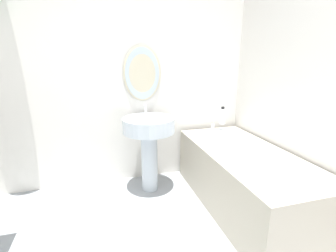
{
  "coord_description": "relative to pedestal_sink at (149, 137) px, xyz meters",
  "views": [
    {
      "loc": [
        -0.21,
        -0.3,
        1.32
      ],
      "look_at": [
        0.27,
        1.39,
        0.83
      ],
      "focal_mm": 26.0,
      "sensor_mm": 36.0,
      "label": 1
    }
  ],
  "objects": [
    {
      "name": "wall_back",
      "position": [
        -0.37,
        0.3,
        0.73
      ],
      "size": [
        2.84,
        0.39,
        2.4
      ],
      "color": "silver",
      "rests_on": "ground_plane"
    },
    {
      "name": "wall_right",
      "position": [
        1.16,
        -0.83,
        0.63
      ],
      "size": [
        0.06,
        2.36,
        2.4
      ],
      "color": "silver",
      "rests_on": "ground_plane"
    },
    {
      "name": "bathtub",
      "position": [
        0.76,
        -0.52,
        -0.29
      ],
      "size": [
        0.69,
        1.53,
        0.61
      ],
      "color": "#B2A893",
      "rests_on": "ground_plane"
    },
    {
      "name": "shampoo_bottle",
      "position": [
        0.86,
        0.12,
        0.13
      ],
      "size": [
        0.07,
        0.07,
        0.19
      ],
      "color": "white",
      "rests_on": "bathtub"
    },
    {
      "name": "pedestal_sink",
      "position": [
        0.0,
        0.0,
        0.0
      ],
      "size": [
        0.51,
        0.51,
        0.86
      ],
      "color": "silver",
      "rests_on": "ground_plane"
    }
  ]
}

